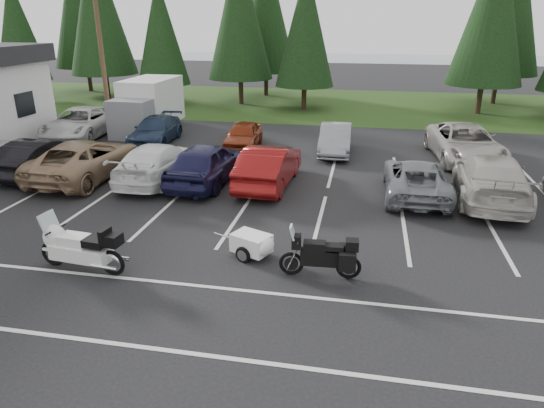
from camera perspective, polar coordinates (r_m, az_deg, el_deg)
The scene contains 29 objects.
ground at distance 15.46m, azimuth -6.76°, elevation -2.78°, with size 120.00×120.00×0.00m, color black.
grass_strip at distance 38.20m, azimuth 4.23°, elevation 11.71°, with size 80.00×16.00×0.01m, color #243A12.
lake_water at distance 68.71m, azimuth 10.97°, elevation 15.58°, with size 70.00×50.00×0.02m, color slate.
utility_pole at distance 29.29m, azimuth -19.49°, elevation 17.01°, with size 1.60×0.26×9.00m.
box_truck at distance 29.16m, azimuth -14.75°, elevation 11.03°, with size 2.40×5.60×2.90m, color silver, non-canonical shape.
stall_markings at distance 17.22m, azimuth -4.78°, elevation -0.13°, with size 32.00×16.00×0.01m, color silver.
conifer_1 at distance 43.59m, azimuth -27.82°, elevation 17.76°, with size 3.96×3.96×9.22m.
conifer_2 at distance 41.61m, azimuth -19.83°, elevation 21.00°, with size 5.10×5.10×11.89m.
conifer_3 at distance 37.92m, azimuth -12.98°, elevation 19.19°, with size 3.87×3.87×9.02m.
conifer_4 at distance 37.54m, azimuth -3.88°, elevation 21.56°, with size 4.80×4.80×11.17m.
conifer_5 at distance 35.31m, azimuth 3.98°, elevation 20.13°, with size 4.14×4.14×9.63m.
conifer_6 at distance 36.32m, azimuth 24.56°, elevation 20.15°, with size 4.93×4.93×11.48m.
conifer_back_a at distance 47.26m, azimuth -21.68°, elevation 20.95°, with size 5.28×5.28×12.30m.
conifer_back_b at distance 41.80m, azimuth -0.74°, elevation 21.89°, with size 4.97×4.97×11.58m.
car_near_1 at distance 22.60m, azimuth -25.55°, elevation 5.07°, with size 1.62×4.64×1.53m, color black.
car_near_2 at distance 21.32m, azimuth -21.04°, elevation 4.96°, with size 2.65×5.74×1.59m, color #8F7053.
car_near_3 at distance 20.16m, azimuth -13.24°, elevation 4.82°, with size 2.12×5.21×1.51m, color white.
car_near_4 at distance 19.39m, azimuth -7.76°, elevation 4.79°, with size 1.97×4.90×1.67m, color #17173B.
car_near_5 at distance 18.98m, azimuth -0.34°, elevation 4.52°, with size 1.70×4.87×1.60m, color maroon.
car_near_6 at distance 18.63m, azimuth 16.60°, elevation 2.91°, with size 2.26×4.89×1.36m, color slate.
car_near_7 at distance 19.11m, azimuth 24.36°, elevation 2.82°, with size 2.34×5.75×1.67m, color #AFAAA1.
car_far_0 at distance 28.92m, azimuth -21.62°, elevation 8.85°, with size 2.64×5.73×1.59m, color silver.
car_far_1 at distance 26.41m, azimuth -13.54°, elevation 8.42°, with size 1.89×4.64×1.35m, color #1A2841.
car_far_2 at distance 24.66m, azimuth -3.42°, elevation 8.05°, with size 1.56×3.88×1.32m, color maroon.
car_far_3 at distance 23.91m, azimuth 7.47°, elevation 7.58°, with size 1.46×4.20×1.38m, color gray.
car_far_4 at distance 24.06m, azimuth 21.79°, elevation 6.62°, with size 2.70×5.85×1.63m, color #AAA39B.
touring_motorcycle at distance 13.48m, azimuth -21.67°, elevation -4.34°, with size 2.80×0.86×1.55m, color white, non-canonical shape.
cargo_trailer at distance 13.43m, azimuth -2.45°, elevation -4.88°, with size 1.48×0.83×0.68m, color white, non-canonical shape.
adventure_motorcycle at distance 12.32m, azimuth 5.70°, elevation -5.63°, with size 2.31×0.80×1.41m, color black, non-canonical shape.
Camera 1 is at (4.46, -13.43, 6.23)m, focal length 32.00 mm.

